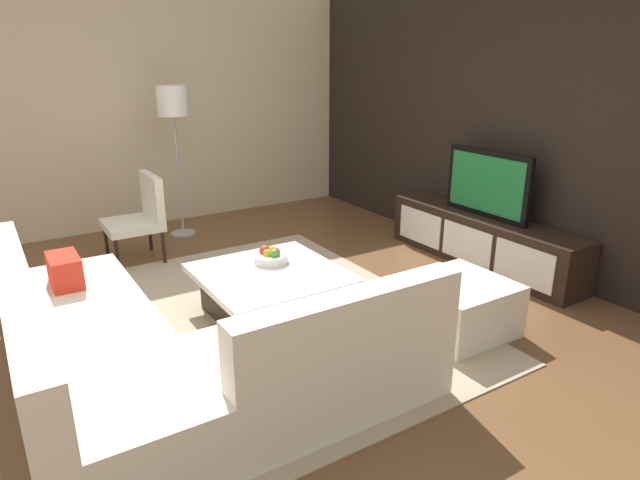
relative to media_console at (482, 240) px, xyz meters
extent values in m
plane|color=brown|center=(0.00, -2.40, -0.25)|extent=(14.00, 14.00, 0.00)
cube|color=black|center=(0.00, 0.30, 1.15)|extent=(6.40, 0.12, 2.80)
cube|color=beige|center=(-3.20, -2.20, 1.15)|extent=(0.12, 5.20, 2.80)
cube|color=tan|center=(-0.10, -2.40, -0.24)|extent=(3.33, 2.64, 0.01)
cube|color=black|center=(0.00, 0.00, 0.00)|extent=(2.16, 0.42, 0.50)
cube|color=white|center=(-0.66, -0.21, 0.00)|extent=(0.61, 0.01, 0.35)
cube|color=white|center=(0.00, -0.21, 0.00)|extent=(0.61, 0.01, 0.35)
cube|color=white|center=(0.66, -0.21, 0.00)|extent=(0.61, 0.01, 0.35)
cube|color=black|center=(0.00, 0.00, 0.57)|extent=(0.97, 0.05, 0.64)
cube|color=#1E7238|center=(0.00, -0.03, 0.57)|extent=(0.87, 0.01, 0.54)
cube|color=silver|center=(0.20, -3.70, -0.04)|extent=(2.50, 0.85, 0.43)
cube|color=silver|center=(0.20, -4.03, 0.37)|extent=(2.50, 0.18, 0.39)
cube|color=silver|center=(1.03, -2.56, -0.04)|extent=(0.85, 1.42, 0.43)
cube|color=silver|center=(1.36, -2.56, 0.37)|extent=(0.18, 1.42, 0.39)
cube|color=red|center=(-0.55, -3.70, 0.29)|extent=(0.36, 0.20, 0.22)
cube|color=red|center=(1.03, -2.21, 0.21)|extent=(0.60, 0.44, 0.06)
cube|color=black|center=(-0.10, -2.30, -0.08)|extent=(0.86, 0.85, 0.33)
cube|color=white|center=(-0.10, -2.30, 0.10)|extent=(1.08, 1.07, 0.05)
cylinder|color=black|center=(-2.18, -3.11, -0.06)|extent=(0.04, 0.04, 0.38)
cylinder|color=black|center=(-1.70, -3.11, -0.06)|extent=(0.04, 0.04, 0.38)
cylinder|color=black|center=(-2.18, -2.67, -0.06)|extent=(0.04, 0.04, 0.38)
cylinder|color=black|center=(-1.70, -2.67, -0.06)|extent=(0.04, 0.04, 0.38)
cube|color=silver|center=(-1.94, -2.89, 0.13)|extent=(0.56, 0.53, 0.08)
cube|color=silver|center=(-1.94, -2.67, 0.40)|extent=(0.56, 0.08, 0.45)
cylinder|color=#A5A5AA|center=(-2.51, -2.20, -0.24)|extent=(0.28, 0.28, 0.02)
cylinder|color=#A5A5AA|center=(-2.51, -2.20, 0.44)|extent=(0.03, 0.03, 1.34)
cylinder|color=white|center=(-2.51, -2.20, 1.27)|extent=(0.34, 0.34, 0.32)
cube|color=silver|center=(0.87, -1.21, -0.05)|extent=(0.70, 0.70, 0.40)
cylinder|color=silver|center=(-0.28, -2.20, 0.17)|extent=(0.28, 0.28, 0.07)
sphere|color=#4C8C33|center=(-0.22, -2.19, 0.22)|extent=(0.08, 0.08, 0.08)
sphere|color=#B23326|center=(-0.26, -2.16, 0.22)|extent=(0.08, 0.08, 0.08)
sphere|color=gold|center=(-0.31, -2.17, 0.22)|extent=(0.08, 0.08, 0.08)
sphere|color=#B23326|center=(-0.33, -2.22, 0.22)|extent=(0.09, 0.09, 0.09)
sphere|color=gold|center=(-0.27, -2.23, 0.21)|extent=(0.07, 0.07, 0.07)
camera|label=1|loc=(3.46, -4.08, 1.74)|focal=30.63mm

